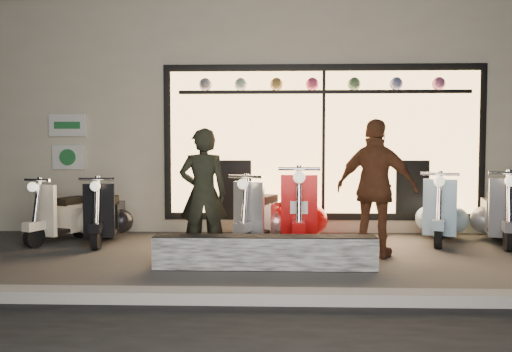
{
  "coord_description": "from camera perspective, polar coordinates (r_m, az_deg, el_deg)",
  "views": [
    {
      "loc": [
        -0.07,
        -6.57,
        1.43
      ],
      "look_at": [
        -0.3,
        0.6,
        1.05
      ],
      "focal_mm": 35.0,
      "sensor_mm": 36.0,
      "label": 1
    }
  ],
  "objects": [
    {
      "name": "kerb",
      "position": [
        4.77,
        2.71,
        -13.65
      ],
      "size": [
        40.0,
        0.25,
        0.12
      ],
      "primitive_type": "cube",
      "color": "slate",
      "rests_on": "ground"
    },
    {
      "name": "scooter_black",
      "position": [
        8.15,
        -16.7,
        -4.38
      ],
      "size": [
        0.54,
        1.39,
        0.99
      ],
      "rotation": [
        0.0,
        0.0,
        0.12
      ],
      "color": "black",
      "rests_on": "ground"
    },
    {
      "name": "ground",
      "position": [
        6.72,
        2.44,
        -9.25
      ],
      "size": [
        40.0,
        40.0,
        0.0
      ],
      "primitive_type": "plane",
      "color": "#383533",
      "rests_on": "ground"
    },
    {
      "name": "shop_building",
      "position": [
        11.57,
        2.22,
        6.35
      ],
      "size": [
        10.2,
        6.23,
        4.2
      ],
      "color": "beige",
      "rests_on": "ground"
    },
    {
      "name": "man",
      "position": [
        6.57,
        -6.05,
        -2.01
      ],
      "size": [
        0.67,
        0.48,
        1.71
      ],
      "primitive_type": "imported",
      "rotation": [
        0.0,
        0.0,
        3.27
      ],
      "color": "black",
      "rests_on": "ground"
    },
    {
      "name": "scooter_grey",
      "position": [
        8.62,
        26.12,
        -3.94
      ],
      "size": [
        0.75,
        1.51,
        1.07
      ],
      "rotation": [
        0.0,
        0.0,
        -0.27
      ],
      "color": "black",
      "rests_on": "ground"
    },
    {
      "name": "graffiti_barrier",
      "position": [
        6.04,
        0.99,
        -8.7
      ],
      "size": [
        2.66,
        0.28,
        0.4
      ],
      "primitive_type": "cube",
      "color": "black",
      "rests_on": "ground"
    },
    {
      "name": "scooter_cream",
      "position": [
        8.44,
        -20.49,
        -4.27
      ],
      "size": [
        0.77,
        1.32,
        0.96
      ],
      "rotation": [
        0.0,
        0.0,
        -0.39
      ],
      "color": "black",
      "rests_on": "ground"
    },
    {
      "name": "scooter_red",
      "position": [
        7.66,
        4.93,
        -4.27
      ],
      "size": [
        0.55,
        1.59,
        1.14
      ],
      "rotation": [
        0.0,
        0.0,
        -0.05
      ],
      "color": "black",
      "rests_on": "ground"
    },
    {
      "name": "scooter_blue",
      "position": [
        8.43,
        20.43,
        -4.02
      ],
      "size": [
        0.82,
        1.45,
        1.05
      ],
      "rotation": [
        0.0,
        0.0,
        -0.37
      ],
      "color": "black",
      "rests_on": "ground"
    },
    {
      "name": "woman",
      "position": [
        6.79,
        13.55,
        -1.37
      ],
      "size": [
        1.16,
        0.91,
        1.84
      ],
      "primitive_type": "imported",
      "rotation": [
        0.0,
        0.0,
        2.64
      ],
      "color": "brown",
      "rests_on": "ground"
    },
    {
      "name": "scooter_silver",
      "position": [
        7.74,
        0.72,
        -4.54
      ],
      "size": [
        0.78,
        1.42,
        1.02
      ],
      "rotation": [
        0.0,
        0.0,
        -0.35
      ],
      "color": "black",
      "rests_on": "ground"
    }
  ]
}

